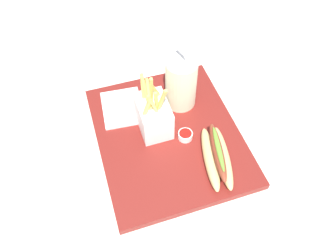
{
  "coord_description": "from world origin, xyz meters",
  "views": [
    {
      "loc": [
        0.49,
        -0.16,
        0.71
      ],
      "look_at": [
        0.0,
        0.0,
        0.05
      ],
      "focal_mm": 36.04,
      "sensor_mm": 36.0,
      "label": 1
    }
  ],
  "objects_px": {
    "hot_dog_1": "(217,156)",
    "napkin_stack": "(122,108)",
    "soda_cup": "(181,82)",
    "fries_basket": "(153,115)",
    "ketchup_cup_1": "(185,135)"
  },
  "relations": [
    {
      "from": "hot_dog_1",
      "to": "napkin_stack",
      "type": "bearing_deg",
      "value": -143.02
    },
    {
      "from": "soda_cup",
      "to": "hot_dog_1",
      "type": "distance_m",
      "value": 0.22
    },
    {
      "from": "soda_cup",
      "to": "fries_basket",
      "type": "relative_size",
      "value": 1.28
    },
    {
      "from": "ketchup_cup_1",
      "to": "napkin_stack",
      "type": "bearing_deg",
      "value": -138.29
    },
    {
      "from": "fries_basket",
      "to": "napkin_stack",
      "type": "distance_m",
      "value": 0.12
    },
    {
      "from": "soda_cup",
      "to": "hot_dog_1",
      "type": "xyz_separation_m",
      "value": [
        0.21,
        0.02,
        -0.05
      ]
    },
    {
      "from": "napkin_stack",
      "to": "soda_cup",
      "type": "bearing_deg",
      "value": 80.75
    },
    {
      "from": "hot_dog_1",
      "to": "napkin_stack",
      "type": "relative_size",
      "value": 1.42
    },
    {
      "from": "soda_cup",
      "to": "hot_dog_1",
      "type": "bearing_deg",
      "value": 5.12
    },
    {
      "from": "ketchup_cup_1",
      "to": "soda_cup",
      "type": "bearing_deg",
      "value": 166.7
    },
    {
      "from": "soda_cup",
      "to": "fries_basket",
      "type": "distance_m",
      "value": 0.12
    },
    {
      "from": "fries_basket",
      "to": "napkin_stack",
      "type": "height_order",
      "value": "fries_basket"
    },
    {
      "from": "soda_cup",
      "to": "napkin_stack",
      "type": "height_order",
      "value": "soda_cup"
    },
    {
      "from": "soda_cup",
      "to": "fries_basket",
      "type": "height_order",
      "value": "soda_cup"
    },
    {
      "from": "hot_dog_1",
      "to": "ketchup_cup_1",
      "type": "distance_m",
      "value": 0.1
    }
  ]
}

